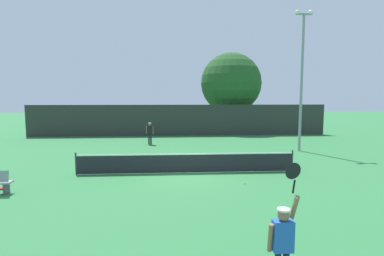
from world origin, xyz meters
TOP-DOWN VIEW (x-y plane):
  - ground_plane at (0.00, 0.00)m, footprint 120.00×120.00m
  - tennis_net at (0.00, 0.00)m, footprint 10.70×0.08m
  - perimeter_fence at (0.00, 14.37)m, footprint 28.62×0.12m
  - player_serving at (1.38, -9.16)m, footprint 0.67×0.39m
  - player_receiving at (-2.44, 9.06)m, footprint 0.57×0.25m
  - tennis_ball at (2.38, -2.08)m, footprint 0.07×0.07m
  - spare_racket at (-7.63, -1.97)m, footprint 0.28×0.52m
  - light_pole at (8.08, 5.57)m, footprint 1.18×0.28m
  - large_tree at (5.71, 18.09)m, footprint 6.53×6.53m
  - parked_car_near at (-7.50, 20.02)m, footprint 2.04×4.26m
  - parked_car_mid at (2.29, 23.29)m, footprint 1.96×4.23m

SIDE VIEW (x-z plane):
  - ground_plane at x=0.00m, z-range 0.00..0.00m
  - spare_racket at x=-7.63m, z-range 0.00..0.04m
  - tennis_ball at x=2.38m, z-range 0.00..0.07m
  - tennis_net at x=0.00m, z-range -0.02..1.05m
  - parked_car_near at x=-7.50m, z-range -0.07..1.62m
  - parked_car_mid at x=2.29m, z-range -0.07..1.62m
  - player_receiving at x=-2.44m, z-range 0.20..1.91m
  - player_serving at x=1.38m, z-range -0.16..2.33m
  - perimeter_fence at x=0.00m, z-range 0.00..2.98m
  - large_tree at x=5.71m, z-range 0.96..9.44m
  - light_pole at x=8.08m, z-range 0.58..10.04m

